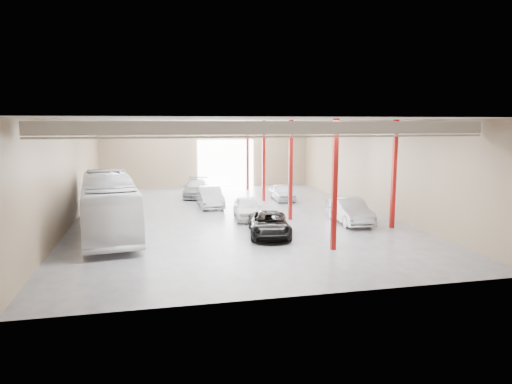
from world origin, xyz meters
name	(u,v)px	position (x,y,z in m)	size (l,w,h in m)	color
depot_shell	(233,148)	(0.13, 0.48, 4.98)	(22.12, 32.12, 7.06)	#4F4F55
coach_bus	(109,204)	(-8.33, -3.16, 1.79)	(3.00, 12.84, 3.58)	silver
black_sedan	(269,224)	(1.18, -6.28, 0.71)	(2.36, 5.13, 1.43)	black
car_row_a	(248,208)	(0.91, -1.08, 0.79)	(1.86, 4.62, 1.58)	silver
car_row_b	(210,197)	(-1.16, 4.12, 0.82)	(1.74, 4.98, 1.64)	#BABBC0
car_row_c	(197,188)	(-1.73, 9.67, 0.80)	(2.23, 5.49, 1.59)	slate
car_right_near	(350,211)	(7.43, -3.98, 0.85)	(1.80, 5.17, 1.70)	#9F9FA3
car_right_far	(282,192)	(5.50, 5.98, 0.71)	(1.68, 4.19, 1.43)	silver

